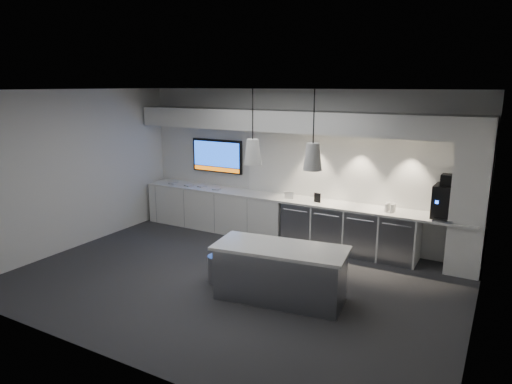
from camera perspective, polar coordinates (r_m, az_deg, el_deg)
The scene contains 28 objects.
floor at distance 7.49m, azimuth -3.02°, elevation -11.00°, with size 7.00×7.00×0.00m, color #2D2D30.
ceiling at distance 6.83m, azimuth -3.34°, elevation 12.61°, with size 7.00×7.00×0.00m, color black.
wall_back at distance 9.17m, azimuth 5.21°, elevation 3.32°, with size 7.00×7.00×0.00m, color white.
wall_front at distance 5.15m, azimuth -18.26°, elevation -5.23°, with size 7.00×7.00×0.00m, color white.
wall_left at distance 9.33m, azimuth -21.68°, elevation 2.59°, with size 7.00×7.00×0.00m, color white.
wall_right at distance 5.98m, azimuth 26.56°, elevation -3.47°, with size 7.00×7.00×0.00m, color white.
back_counter at distance 9.01m, azimuth 4.29°, elevation -0.87°, with size 6.80×0.65×0.04m, color white.
left_base_cabinets at distance 9.97m, azimuth -4.92°, elevation -2.18°, with size 3.30×0.63×0.86m, color white.
fridge_unit_a at distance 9.04m, azimuth 5.67°, elevation -3.86°, with size 0.60×0.61×0.85m, color gray.
fridge_unit_b at distance 8.82m, azimuth 9.44°, elevation -4.42°, with size 0.60×0.61×0.85m, color gray.
fridge_unit_c at distance 8.64m, azimuth 13.38°, elevation -4.98°, with size 0.60×0.61×0.85m, color gray.
fridge_unit_d at distance 8.51m, azimuth 17.47°, elevation -5.53°, with size 0.60×0.61×0.85m, color gray.
backsplash at distance 8.74m, azimuth 12.37°, elevation 2.90°, with size 4.60×0.03×1.30m, color white.
soffit at distance 8.79m, azimuth 4.53°, elevation 8.81°, with size 6.90×0.60×0.40m, color white.
column at distance 8.17m, azimuth 25.20°, elevation -0.57°, with size 0.55×0.55×2.60m, color white.
wall_tv at distance 10.03m, azimuth -4.89°, elevation 4.52°, with size 1.25×0.07×0.72m.
island at distance 6.74m, azimuth 3.03°, elevation -10.04°, with size 2.01×1.07×0.81m.
bin at distance 7.38m, azimuth -4.82°, elevation -9.55°, with size 0.31×0.31×0.44m, color gray.
coffee_machine at distance 8.22m, azimuth 22.71°, elevation -0.95°, with size 0.43×0.59×0.74m.
sign_black at distance 8.71m, azimuth 7.68°, elevation -0.71°, with size 0.14×0.02×0.18m, color black.
sign_white at distance 8.94m, azimuth 4.15°, elevation -0.40°, with size 0.18×0.02×0.14m, color white.
cup_cluster at distance 8.33m, azimuth 16.43°, elevation -1.89°, with size 0.18×0.18×0.15m, color white, non-canonical shape.
tray_a at distance 10.45m, azimuth -10.35°, elevation 1.09°, with size 0.16×0.16×0.03m, color #A9A9A9.
tray_b at distance 10.16m, azimuth -8.41°, elevation 0.83°, with size 0.16×0.16×0.03m, color #A9A9A9.
tray_c at distance 10.03m, azimuth -6.79°, elevation 0.71°, with size 0.16×0.16×0.03m, color #A9A9A9.
tray_d at distance 9.74m, azimuth -4.98°, elevation 0.38°, with size 0.16×0.16×0.03m, color #A9A9A9.
pendant_left at distance 6.47m, azimuth -0.41°, elevation 5.08°, with size 0.25×0.25×1.06m.
pendant_right at distance 6.08m, azimuth 7.11°, elevation 4.44°, with size 0.25×0.25×1.06m.
Camera 1 is at (3.67, -5.76, 3.08)m, focal length 32.00 mm.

